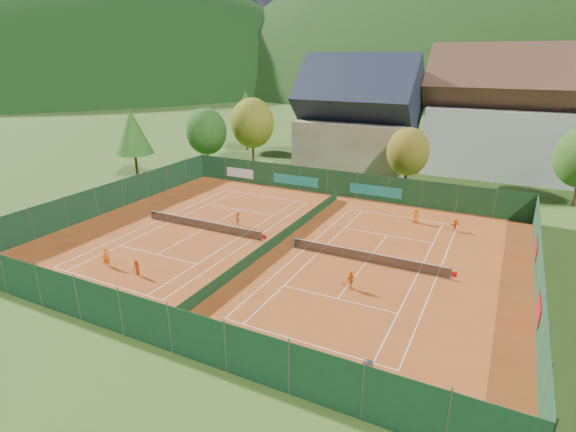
# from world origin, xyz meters

# --- Properties ---
(ground) EXTENTS (600.00, 600.00, 0.00)m
(ground) POSITION_xyz_m (0.00, 0.00, -0.02)
(ground) COLOR #34531A
(ground) RESTS_ON ground
(clay_pad) EXTENTS (40.00, 32.00, 0.01)m
(clay_pad) POSITION_xyz_m (0.00, 0.00, 0.01)
(clay_pad) COLOR #9C4117
(clay_pad) RESTS_ON ground
(court_markings_left) EXTENTS (11.03, 23.83, 0.00)m
(court_markings_left) POSITION_xyz_m (-8.00, 0.00, 0.01)
(court_markings_left) COLOR white
(court_markings_left) RESTS_ON ground
(court_markings_right) EXTENTS (11.03, 23.83, 0.00)m
(court_markings_right) POSITION_xyz_m (8.00, 0.00, 0.01)
(court_markings_right) COLOR white
(court_markings_right) RESTS_ON ground
(tennis_net_left) EXTENTS (13.30, 0.10, 1.02)m
(tennis_net_left) POSITION_xyz_m (-7.85, 0.00, 0.51)
(tennis_net_left) COLOR #59595B
(tennis_net_left) RESTS_ON ground
(tennis_net_right) EXTENTS (13.30, 0.10, 1.02)m
(tennis_net_right) POSITION_xyz_m (8.15, 0.00, 0.51)
(tennis_net_right) COLOR #59595B
(tennis_net_right) RESTS_ON ground
(court_divider) EXTENTS (0.03, 28.80, 1.00)m
(court_divider) POSITION_xyz_m (0.00, 0.00, 0.50)
(court_divider) COLOR #14371B
(court_divider) RESTS_ON ground
(fence_north) EXTENTS (40.00, 0.10, 3.00)m
(fence_north) POSITION_xyz_m (-0.46, 15.99, 1.47)
(fence_north) COLOR #163D1F
(fence_north) RESTS_ON ground
(fence_south) EXTENTS (40.00, 0.04, 3.00)m
(fence_south) POSITION_xyz_m (0.00, -16.00, 1.50)
(fence_south) COLOR #153B21
(fence_south) RESTS_ON ground
(fence_west) EXTENTS (0.04, 32.00, 3.00)m
(fence_west) POSITION_xyz_m (-20.00, 0.00, 1.50)
(fence_west) COLOR #153C22
(fence_west) RESTS_ON ground
(fence_east) EXTENTS (0.09, 32.00, 3.00)m
(fence_east) POSITION_xyz_m (20.00, 0.05, 1.48)
(fence_east) COLOR #163D23
(fence_east) RESTS_ON ground
(chalet) EXTENTS (16.20, 12.00, 16.00)m
(chalet) POSITION_xyz_m (-3.00, 30.00, 6.62)
(chalet) COLOR tan
(chalet) RESTS_ON ground
(hotel_block_a) EXTENTS (21.60, 11.00, 17.25)m
(hotel_block_a) POSITION_xyz_m (16.00, 36.00, 7.38)
(hotel_block_a) COLOR silver
(hotel_block_a) RESTS_ON ground
(tree_west_front) EXTENTS (5.72, 5.72, 8.69)m
(tree_west_front) POSITION_xyz_m (-22.00, 20.00, 5.39)
(tree_west_front) COLOR #4C361B
(tree_west_front) RESTS_ON ground
(tree_west_mid) EXTENTS (6.44, 6.44, 9.78)m
(tree_west_mid) POSITION_xyz_m (-18.00, 26.00, 6.07)
(tree_west_mid) COLOR #4A331A
(tree_west_mid) RESTS_ON ground
(tree_west_back) EXTENTS (5.60, 5.60, 10.00)m
(tree_west_back) POSITION_xyz_m (-24.00, 34.00, 6.74)
(tree_west_back) COLOR #48301A
(tree_west_back) RESTS_ON ground
(tree_center) EXTENTS (5.01, 5.01, 7.60)m
(tree_center) POSITION_xyz_m (6.00, 22.00, 4.72)
(tree_center) COLOR #462A19
(tree_center) RESTS_ON ground
(tree_west_side) EXTENTS (5.04, 5.04, 9.00)m
(tree_west_side) POSITION_xyz_m (-28.00, 12.00, 6.06)
(tree_west_side) COLOR #4E301B
(tree_west_side) RESTS_ON ground
(mountain_backdrop) EXTENTS (820.00, 530.00, 242.00)m
(mountain_backdrop) POSITION_xyz_m (28.54, 233.48, -39.64)
(mountain_backdrop) COLOR black
(mountain_backdrop) RESTS_ON ground
(ball_hopper) EXTENTS (0.34, 0.34, 0.80)m
(ball_hopper) POSITION_xyz_m (12.14, -12.80, 0.56)
(ball_hopper) COLOR slate
(ball_hopper) RESTS_ON ground
(loose_ball_0) EXTENTS (0.07, 0.07, 0.07)m
(loose_ball_0) POSITION_xyz_m (-8.67, -6.77, 0.03)
(loose_ball_0) COLOR #CCD833
(loose_ball_0) RESTS_ON ground
(loose_ball_1) EXTENTS (0.07, 0.07, 0.07)m
(loose_ball_1) POSITION_xyz_m (7.29, -12.66, 0.03)
(loose_ball_1) COLOR #CCD833
(loose_ball_1) RESTS_ON ground
(loose_ball_2) EXTENTS (0.07, 0.07, 0.07)m
(loose_ball_2) POSITION_xyz_m (1.59, 5.34, 0.03)
(loose_ball_2) COLOR #CCD833
(loose_ball_2) RESTS_ON ground
(player_left_near) EXTENTS (0.68, 0.63, 1.56)m
(player_left_near) POSITION_xyz_m (-9.91, -9.80, 0.78)
(player_left_near) COLOR orange
(player_left_near) RESTS_ON ground
(player_left_mid) EXTENTS (0.76, 0.68, 1.29)m
(player_left_mid) POSITION_xyz_m (-6.62, -10.00, 0.65)
(player_left_mid) COLOR #F05215
(player_left_mid) RESTS_ON ground
(player_left_far) EXTENTS (1.01, 0.89, 1.36)m
(player_left_far) POSITION_xyz_m (-5.66, 2.45, 0.68)
(player_left_far) COLOR #DC4D13
(player_left_far) RESTS_ON ground
(player_right_near) EXTENTS (0.73, 0.86, 1.38)m
(player_right_near) POSITION_xyz_m (8.32, -4.73, 0.69)
(player_right_near) COLOR orange
(player_right_near) RESTS_ON ground
(player_right_far_a) EXTENTS (0.85, 0.68, 1.51)m
(player_right_far_a) POSITION_xyz_m (9.61, 10.88, 0.75)
(player_right_far_a) COLOR orange
(player_right_far_a) RESTS_ON ground
(player_right_far_b) EXTENTS (1.08, 0.97, 1.19)m
(player_right_far_b) POSITION_xyz_m (13.40, 10.23, 0.60)
(player_right_far_b) COLOR orange
(player_right_far_b) RESTS_ON ground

